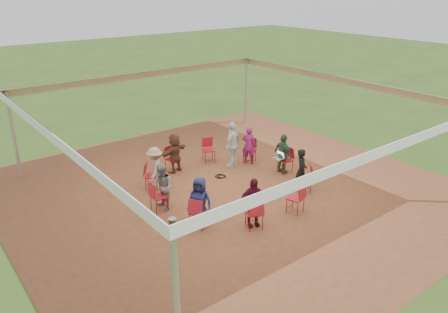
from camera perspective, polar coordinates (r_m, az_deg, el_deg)
ground at (r=14.05m, az=0.51°, el=-4.33°), size 80.00×80.00×0.00m
dirt_patch at (r=14.04m, az=0.51°, el=-4.31°), size 13.00×13.00×0.00m
tent at (r=13.17m, az=0.54°, el=4.96°), size 10.33×10.33×3.00m
chair_0 at (r=15.26m, az=8.02°, el=-0.49°), size 0.46×0.45×0.90m
chair_1 at (r=15.99m, az=3.37°, el=0.76°), size 0.60×0.59×0.90m
chair_2 at (r=16.01m, az=-2.00°, el=0.82°), size 0.55×0.56×0.90m
chair_3 at (r=15.32m, az=-6.74°, el=-0.33°), size 0.52×0.53×0.90m
chair_4 at (r=14.10m, az=-9.40°, el=-2.51°), size 0.61×0.60×0.90m
chair_5 at (r=12.76m, az=-8.50°, el=-5.20°), size 0.46×0.45×0.90m
chair_6 at (r=11.83m, az=-3.37°, el=-7.28°), size 0.60×0.59×0.90m
chair_7 at (r=11.80m, az=3.96°, el=-7.38°), size 0.55×0.56×0.90m
chair_8 at (r=12.69m, az=9.32°, el=-5.42°), size 0.52×0.53×0.90m
chair_9 at (r=14.02m, az=10.49°, el=-2.74°), size 0.61×0.60×0.90m
person_seated_0 at (r=15.09m, az=7.73°, el=0.32°), size 0.47×0.85×1.41m
person_seated_1 at (r=15.79m, az=3.27°, el=1.49°), size 0.56×0.61×1.41m
person_seated_2 at (r=15.14m, az=-6.46°, el=0.47°), size 1.38×0.80×1.41m
person_seated_3 at (r=13.98m, az=-8.98°, el=-1.56°), size 0.92×0.99×1.41m
person_seated_4 at (r=12.69m, az=-8.08°, el=-4.03°), size 0.43×0.71×1.41m
person_seated_5 at (r=11.81m, az=-3.17°, el=-5.92°), size 0.69×0.79×1.41m
person_seated_6 at (r=11.78m, az=3.79°, el=-6.01°), size 0.92×0.69×1.41m
person_seated_7 at (r=13.90m, az=10.07°, el=-1.77°), size 0.59×0.61×1.41m
standing_person at (r=15.48m, az=1.12°, el=1.58°), size 1.08×0.85×1.65m
cable_coil at (r=14.91m, az=-0.41°, el=-2.60°), size 0.36×0.36×0.03m
laptop at (r=15.00m, az=7.27°, el=0.05°), size 0.30×0.36×0.24m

